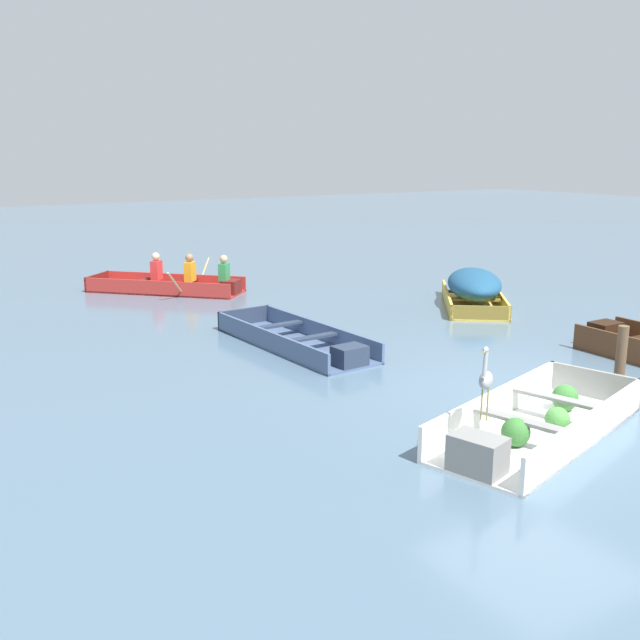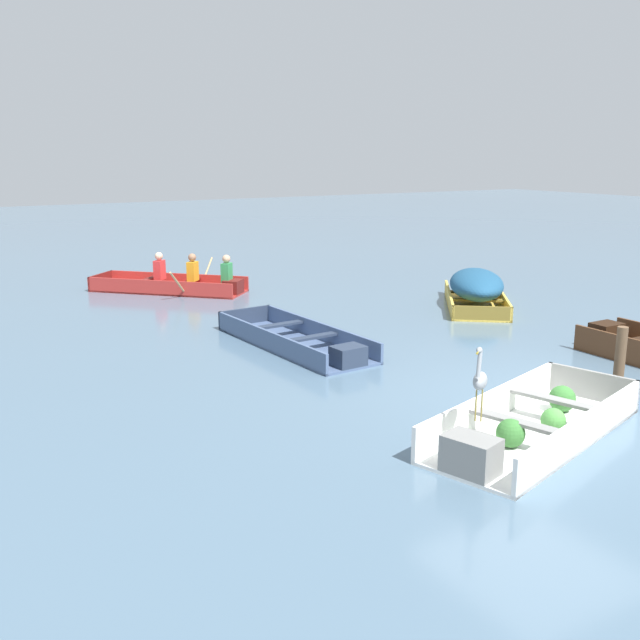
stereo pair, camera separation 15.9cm
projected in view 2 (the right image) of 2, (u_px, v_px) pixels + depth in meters
name	position (u px, v px, depth m)	size (l,w,h in m)	color
ground_plane	(544.00, 398.00, 9.35)	(80.00, 80.00, 0.00)	slate
dinghy_white_foreground	(531.00, 426.00, 7.99)	(3.36, 2.04, 0.42)	white
skiff_slate_blue_near_moored	(298.00, 341.00, 11.74)	(1.30, 3.47, 0.34)	#475B7F
skiff_yellow_mid_moored	(476.00, 287.00, 14.82)	(2.63, 2.93, 0.77)	#E5BC47
rowboat_red_with_crew	(178.00, 283.00, 16.41)	(3.25, 3.25, 0.91)	#AD2D28
heron_on_dinghy	(480.00, 379.00, 7.30)	(0.41, 0.34, 0.84)	olive
mooring_post	(620.00, 358.00, 9.61)	(0.14, 0.14, 0.87)	brown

